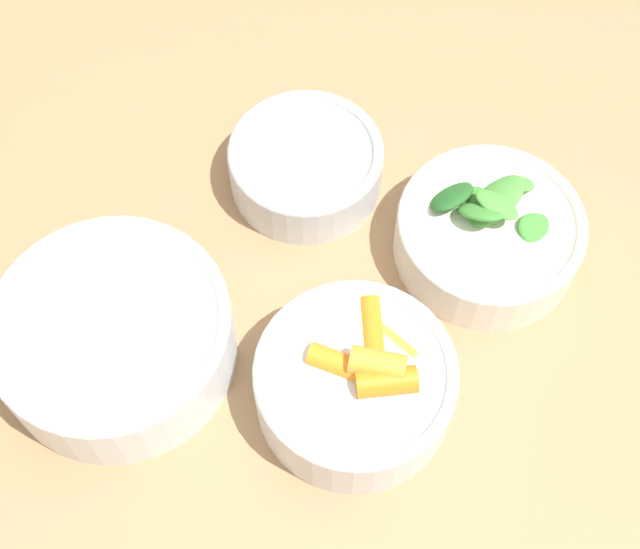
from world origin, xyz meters
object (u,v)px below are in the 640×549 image
object	(u,v)px
bowl_cookies	(305,164)
bowl_greens	(489,232)
bowl_beans_hotdog	(115,338)
bowl_carrots	(362,383)

from	to	relation	value
bowl_cookies	bowl_greens	bearing A→B (deg)	168.58
bowl_beans_hotdog	bowl_carrots	bearing A→B (deg)	-178.23
bowl_cookies	bowl_beans_hotdog	bearing A→B (deg)	62.38
bowl_beans_hotdog	bowl_cookies	distance (m)	0.22
bowl_carrots	bowl_greens	bearing A→B (deg)	-115.22
bowl_carrots	bowl_beans_hotdog	size ratio (longest dim) A/B	0.82
bowl_greens	bowl_beans_hotdog	distance (m)	0.32
bowl_carrots	bowl_cookies	bearing A→B (deg)	-64.58
bowl_carrots	bowl_cookies	distance (m)	0.21
bowl_carrots	bowl_cookies	xyz separation A→B (m)	(0.09, -0.19, -0.01)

